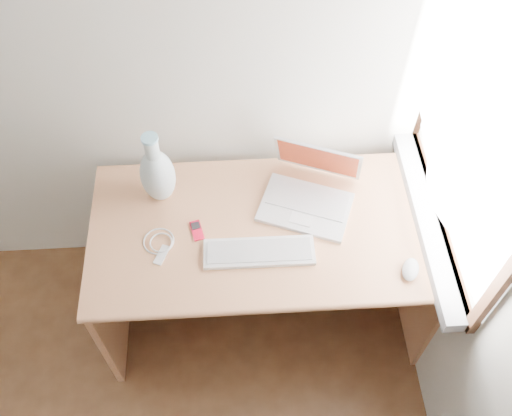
{
  "coord_description": "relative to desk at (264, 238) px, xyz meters",
  "views": [
    {
      "loc": [
        0.91,
        0.03,
        2.72
      ],
      "look_at": [
        0.99,
        1.35,
        0.86
      ],
      "focal_mm": 40.0,
      "sensor_mm": 36.0,
      "label": 1
    }
  ],
  "objects": [
    {
      "name": "desk",
      "position": [
        0.0,
        0.0,
        0.0
      ],
      "size": [
        1.46,
        0.73,
        0.77
      ],
      "color": "tan",
      "rests_on": "floor"
    },
    {
      "name": "cable_coil",
      "position": [
        -0.44,
        -0.13,
        0.23
      ],
      "size": [
        0.16,
        0.16,
        0.01
      ],
      "primitive_type": "torus",
      "rotation": [
        0.0,
        0.0,
        -0.38
      ],
      "color": "white",
      "rests_on": "desk"
    },
    {
      "name": "remote",
      "position": [
        -0.42,
        -0.2,
        0.23
      ],
      "size": [
        0.07,
        0.1,
        0.01
      ],
      "primitive_type": "cube",
      "rotation": [
        0.0,
        0.0,
        -0.4
      ],
      "color": "white",
      "rests_on": "desk"
    },
    {
      "name": "vase",
      "position": [
        -0.43,
        0.1,
        0.37
      ],
      "size": [
        0.14,
        0.14,
        0.37
      ],
      "color": "white",
      "rests_on": "desk"
    },
    {
      "name": "mouse",
      "position": [
        0.54,
        -0.33,
        0.24
      ],
      "size": [
        0.1,
        0.12,
        0.04
      ],
      "primitive_type": "ellipsoid",
      "rotation": [
        0.0,
        0.0,
        -0.4
      ],
      "color": "silver",
      "rests_on": "desk"
    },
    {
      "name": "laptop",
      "position": [
        0.17,
        0.04,
        0.28
      ],
      "size": [
        0.43,
        0.42,
        0.25
      ],
      "rotation": [
        0.0,
        0.0,
        -0.37
      ],
      "color": "silver",
      "rests_on": "desk"
    },
    {
      "name": "window",
      "position": [
        0.69,
        -0.1,
        0.73
      ],
      "size": [
        0.11,
        0.99,
        1.1
      ],
      "color": "white",
      "rests_on": "right_wall"
    },
    {
      "name": "ipod",
      "position": [
        -0.29,
        -0.09,
        0.23
      ],
      "size": [
        0.06,
        0.1,
        0.01
      ],
      "rotation": [
        0.0,
        0.0,
        0.24
      ],
      "color": "#B60C29",
      "rests_on": "desk"
    },
    {
      "name": "external_keyboard",
      "position": [
        -0.04,
        -0.21,
        0.23
      ],
      "size": [
        0.44,
        0.14,
        0.02
      ],
      "rotation": [
        0.0,
        0.0,
        -0.01
      ],
      "color": "white",
      "rests_on": "desk"
    }
  ]
}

